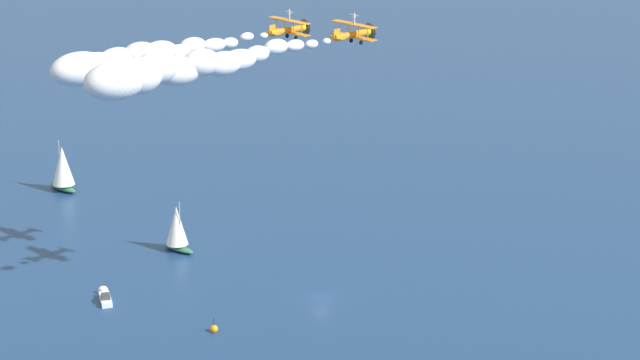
# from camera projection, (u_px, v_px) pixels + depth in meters

# --- Properties ---
(ground_plane) EXTENTS (2000.00, 2000.00, 0.00)m
(ground_plane) POSITION_uv_depth(u_px,v_px,m) (321.00, 298.00, 182.23)
(ground_plane) COLOR navy
(sailboat_near_centre) EXTENTS (6.58, 4.41, 8.18)m
(sailboat_near_centre) POSITION_uv_depth(u_px,v_px,m) (177.00, 228.00, 199.40)
(sailboat_near_centre) COLOR #33704C
(sailboat_near_centre) RESTS_ON ground_plane
(sailboat_inshore) EXTENTS (7.48, 4.87, 9.29)m
(sailboat_inshore) POSITION_uv_depth(u_px,v_px,m) (63.00, 168.00, 228.44)
(sailboat_inshore) COLOR #33704C
(sailboat_inshore) RESTS_ON ground_plane
(motorboat_ahead) EXTENTS (5.96, 2.86, 1.68)m
(motorboat_ahead) POSITION_uv_depth(u_px,v_px,m) (105.00, 297.00, 181.30)
(motorboat_ahead) COLOR white
(motorboat_ahead) RESTS_ON ground_plane
(marker_buoy) EXTENTS (1.10, 1.10, 2.10)m
(marker_buoy) POSITION_uv_depth(u_px,v_px,m) (214.00, 329.00, 170.90)
(marker_buoy) COLOR orange
(marker_buoy) RESTS_ON ground_plane
(biplane_lead) EXTENTS (7.31, 7.05, 3.56)m
(biplane_lead) POSITION_uv_depth(u_px,v_px,m) (289.00, 29.00, 175.52)
(biplane_lead) COLOR orange
(wingwalker_lead) EXTENTS (1.47, 0.49, 1.53)m
(wingwalker_lead) POSITION_uv_depth(u_px,v_px,m) (289.00, 14.00, 174.86)
(wingwalker_lead) COLOR white
(smoke_trail_lead) EXTENTS (11.60, 33.73, 4.28)m
(smoke_trail_lead) POSITION_uv_depth(u_px,v_px,m) (121.00, 61.00, 156.59)
(smoke_trail_lead) COLOR silver
(biplane_wingman) EXTENTS (7.31, 7.05, 3.56)m
(biplane_wingman) POSITION_uv_depth(u_px,v_px,m) (354.00, 33.00, 165.57)
(biplane_wingman) COLOR orange
(wingwalker_wingman) EXTENTS (1.47, 0.49, 1.53)m
(wingwalker_wingman) POSITION_uv_depth(u_px,v_px,m) (354.00, 17.00, 164.91)
(wingwalker_wingman) COLOR white
(smoke_trail_wingman) EXTENTS (12.53, 36.77, 4.57)m
(smoke_trail_wingman) POSITION_uv_depth(u_px,v_px,m) (168.00, 70.00, 145.44)
(smoke_trail_wingman) COLOR silver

